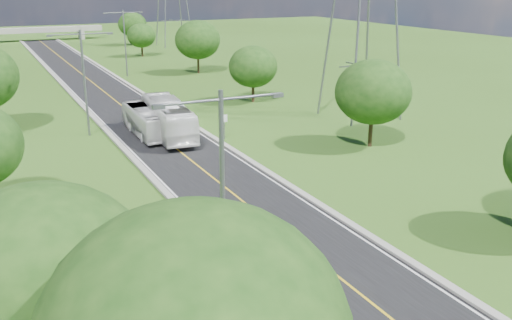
% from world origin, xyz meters
% --- Properties ---
extents(ground, '(260.00, 260.00, 0.00)m').
position_xyz_m(ground, '(0.00, 60.00, 0.00)').
color(ground, '#315217').
rests_on(ground, ground).
extents(road, '(8.00, 150.00, 0.06)m').
position_xyz_m(road, '(0.00, 66.00, 0.03)').
color(road, black).
rests_on(road, ground).
extents(curb_left, '(0.50, 150.00, 0.22)m').
position_xyz_m(curb_left, '(-4.25, 66.00, 0.11)').
color(curb_left, gray).
rests_on(curb_left, ground).
extents(curb_right, '(0.50, 150.00, 0.22)m').
position_xyz_m(curb_right, '(4.25, 66.00, 0.11)').
color(curb_right, gray).
rests_on(curb_right, ground).
extents(speed_limit_sign, '(0.55, 0.09, 2.40)m').
position_xyz_m(speed_limit_sign, '(5.20, 37.98, 1.60)').
color(speed_limit_sign, slate).
rests_on(speed_limit_sign, ground).
extents(overpass, '(30.00, 3.00, 3.20)m').
position_xyz_m(overpass, '(0.00, 140.00, 2.41)').
color(overpass, gray).
rests_on(overpass, ground).
extents(streetlight_near_left, '(5.90, 0.25, 10.00)m').
position_xyz_m(streetlight_near_left, '(-6.00, 12.00, 5.94)').
color(streetlight_near_left, slate).
rests_on(streetlight_near_left, ground).
extents(streetlight_mid_left, '(5.90, 0.25, 10.00)m').
position_xyz_m(streetlight_mid_left, '(-6.00, 45.00, 5.94)').
color(streetlight_mid_left, slate).
rests_on(streetlight_mid_left, ground).
extents(streetlight_far_right, '(5.90, 0.25, 10.00)m').
position_xyz_m(streetlight_far_right, '(6.00, 78.00, 5.94)').
color(streetlight_far_right, slate).
rests_on(streetlight_far_right, ground).
extents(tree_la, '(7.14, 7.14, 8.30)m').
position_xyz_m(tree_la, '(-14.00, 8.00, 5.27)').
color(tree_la, black).
rests_on(tree_la, ground).
extents(tree_rb, '(6.72, 6.72, 7.82)m').
position_xyz_m(tree_rb, '(16.00, 30.00, 4.95)').
color(tree_rb, black).
rests_on(tree_rb, ground).
extents(tree_rc, '(5.88, 5.88, 6.84)m').
position_xyz_m(tree_rc, '(15.00, 52.00, 4.33)').
color(tree_rc, black).
rests_on(tree_rc, ground).
extents(tree_rd, '(7.14, 7.14, 8.30)m').
position_xyz_m(tree_rd, '(17.00, 76.00, 5.27)').
color(tree_rd, black).
rests_on(tree_rd, ground).
extents(tree_re, '(5.46, 5.46, 6.35)m').
position_xyz_m(tree_re, '(14.50, 100.00, 4.02)').
color(tree_re, black).
rests_on(tree_re, ground).
extents(tree_rf, '(6.30, 6.30, 7.33)m').
position_xyz_m(tree_rf, '(18.00, 120.00, 4.64)').
color(tree_rf, black).
rests_on(tree_rf, ground).
extents(bus_outbound, '(4.05, 12.48, 3.41)m').
position_xyz_m(bus_outbound, '(0.80, 41.31, 1.77)').
color(bus_outbound, white).
rests_on(bus_outbound, road).
extents(bus_inbound, '(2.36, 9.69, 2.69)m').
position_xyz_m(bus_inbound, '(-1.10, 42.58, 1.41)').
color(bus_inbound, white).
rests_on(bus_inbound, road).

